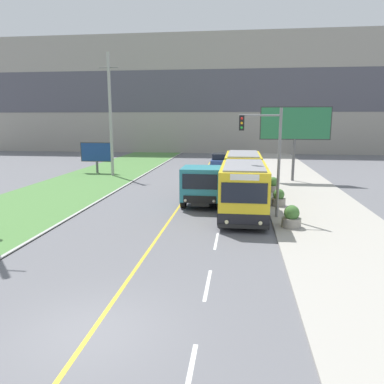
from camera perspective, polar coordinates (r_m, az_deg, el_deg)
name	(u,v)px	position (r m, az deg, el deg)	size (l,w,h in m)	color
ground_plane	(92,332)	(10.69, -15.05, -19.91)	(300.00, 300.00, 0.00)	slate
lane_marking_centre	(132,292)	(12.53, -9.17, -14.77)	(2.88, 140.00, 0.01)	gold
apartment_block_background	(219,95)	(64.03, 4.07, 14.47)	(80.00, 8.04, 18.46)	gray
city_bus	(243,181)	(24.02, 7.78, 1.64)	(2.62, 12.75, 3.02)	yellow
dump_truck	(203,185)	(24.05, 1.73, 1.14)	(2.52, 6.97, 2.52)	black
car_distant	(219,160)	(43.94, 4.19, 4.87)	(1.80, 4.30, 1.45)	#2D4784
utility_pole_far	(110,115)	(36.79, -12.33, 11.38)	(1.80, 0.28, 11.44)	#9E9E99
traffic_light_mast	(267,149)	(20.76, 11.43, 6.42)	(2.28, 0.32, 6.02)	slate
billboard_large	(295,125)	(33.76, 15.45, 9.76)	(5.97, 0.24, 6.46)	#59595B
billboard_small	(96,153)	(39.09, -14.35, 5.82)	(3.25, 0.24, 3.12)	#59595B
planter_round_near	(291,217)	(19.46, 14.92, -3.77)	(0.96, 0.96, 1.12)	gray
planter_round_second	(279,198)	(24.02, 13.05, -0.93)	(0.88, 0.88, 1.07)	gray
planter_round_third	(273,185)	(28.64, 12.23, 1.04)	(0.94, 0.94, 1.09)	gray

